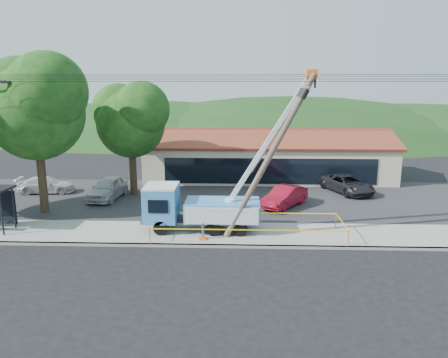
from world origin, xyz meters
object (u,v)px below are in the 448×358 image
(leaning_pole, at_px, (273,150))
(car_white, at_px, (47,194))
(car_red, at_px, (284,208))
(car_dark, at_px, (347,194))
(utility_truck, at_px, (199,206))
(car_silver, at_px, (108,200))

(leaning_pole, xyz_separation_m, car_white, (-17.40, 9.76, -5.20))
(car_red, xyz_separation_m, car_white, (-18.82, 3.27, 0.00))
(car_red, relative_size, car_dark, 0.86)
(utility_truck, bearing_deg, car_dark, 40.85)
(car_silver, bearing_deg, car_red, -1.76)
(car_white, bearing_deg, car_red, -106.18)
(utility_truck, height_order, car_white, utility_truck)
(car_silver, height_order, car_white, car_silver)
(utility_truck, relative_size, car_silver, 2.06)
(car_white, distance_m, car_dark, 24.28)
(car_dark, bearing_deg, car_white, 159.73)
(utility_truck, xyz_separation_m, car_red, (5.65, 5.38, -1.66))
(utility_truck, distance_m, car_red, 7.98)
(car_silver, xyz_separation_m, car_red, (13.32, -1.68, 0.00))
(leaning_pole, height_order, car_white, leaning_pole)
(utility_truck, xyz_separation_m, car_dark, (11.10, 9.59, -1.66))
(utility_truck, bearing_deg, car_red, 43.60)
(leaning_pole, relative_size, car_silver, 1.93)
(leaning_pole, bearing_deg, car_dark, 57.33)
(leaning_pole, height_order, car_red, leaning_pole)
(car_red, relative_size, car_white, 0.99)
(leaning_pole, bearing_deg, car_red, 77.65)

